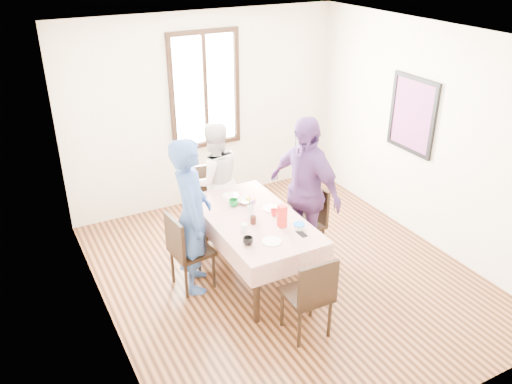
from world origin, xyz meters
TOP-DOWN VIEW (x-y plane):
  - ground at (0.00, 0.00)m, footprint 4.50×4.50m
  - back_wall at (0.00, 2.25)m, footprint 4.00×0.00m
  - right_wall at (2.00, 0.00)m, footprint 0.00×4.50m
  - window_frame at (0.00, 2.23)m, footprint 1.02×0.06m
  - window_pane at (0.00, 2.24)m, footprint 0.90×0.02m
  - art_poster at (1.98, 0.30)m, footprint 0.04×0.76m
  - dining_table at (-0.33, 0.16)m, footprint 0.83×1.59m
  - tablecloth at (-0.33, 0.16)m, footprint 0.95×1.71m
  - chair_left at (-1.03, 0.31)m, footprint 0.46×0.46m
  - chair_right at (0.36, 0.21)m, footprint 0.48×0.48m
  - chair_far at (-0.33, 1.25)m, footprint 0.47×0.47m
  - chair_near at (-0.33, -0.93)m, footprint 0.43×0.43m
  - person_left at (-1.01, 0.31)m, footprint 0.61×0.74m
  - person_far at (-0.33, 1.23)m, footprint 0.77×0.61m
  - person_right at (0.34, 0.21)m, footprint 0.68×1.14m
  - mug_black at (-0.64, -0.31)m, footprint 0.13×0.13m
  - mug_flag at (-0.11, 0.09)m, footprint 0.12×0.12m
  - mug_green at (-0.41, 0.51)m, footprint 0.15×0.15m
  - serving_bowl at (-0.26, 0.52)m, footprint 0.25×0.25m
  - juice_carton at (-0.16, -0.15)m, footprint 0.08×0.08m
  - butter_tub at (-0.03, -0.29)m, footprint 0.11×0.11m
  - jam_jar at (-0.40, 0.04)m, footprint 0.06×0.06m
  - drinking_glass at (-0.57, -0.07)m, footprint 0.07×0.07m
  - smartphone at (-0.06, -0.39)m, footprint 0.07×0.14m
  - flower_vase at (-0.36, 0.18)m, footprint 0.07×0.07m
  - plate_right at (-0.06, 0.25)m, footprint 0.20×0.20m
  - plate_far at (-0.33, 0.76)m, footprint 0.20×0.20m
  - plate_near at (-0.41, -0.38)m, footprint 0.20×0.20m
  - butter_lid at (-0.03, -0.29)m, footprint 0.12×0.12m
  - flower_bunch at (-0.36, 0.18)m, footprint 0.09×0.09m

SIDE VIEW (x-z plane):
  - ground at x=0.00m, z-range 0.00..0.00m
  - dining_table at x=-0.33m, z-range 0.00..0.75m
  - chair_left at x=-1.03m, z-range 0.00..0.91m
  - chair_right at x=0.36m, z-range 0.00..0.91m
  - chair_far at x=-0.33m, z-range 0.00..0.91m
  - chair_near at x=-0.33m, z-range 0.00..0.91m
  - tablecloth at x=-0.33m, z-range 0.75..0.76m
  - smartphone at x=-0.06m, z-range 0.76..0.77m
  - person_far at x=-0.33m, z-range 0.00..1.53m
  - plate_right at x=-0.06m, z-range 0.76..0.77m
  - plate_far at x=-0.33m, z-range 0.76..0.77m
  - plate_near at x=-0.41m, z-range 0.76..0.77m
  - serving_bowl at x=-0.26m, z-range 0.76..0.81m
  - butter_tub at x=-0.03m, z-range 0.76..0.82m
  - mug_flag at x=-0.11m, z-range 0.76..0.84m
  - mug_black at x=-0.64m, z-range 0.76..0.85m
  - mug_green at x=-0.41m, z-range 0.76..0.85m
  - jam_jar at x=-0.40m, z-range 0.76..0.85m
  - drinking_glass at x=-0.57m, z-range 0.76..0.86m
  - butter_lid at x=-0.03m, z-range 0.82..0.83m
  - flower_vase at x=-0.36m, z-range 0.76..0.91m
  - person_left at x=-1.01m, z-range 0.00..1.76m
  - juice_carton at x=-0.16m, z-range 0.76..1.01m
  - person_right at x=0.34m, z-range 0.00..1.81m
  - flower_bunch at x=-0.36m, z-range 0.91..1.01m
  - back_wall at x=0.00m, z-range -0.65..3.35m
  - right_wall at x=2.00m, z-range -0.90..3.60m
  - art_poster at x=1.98m, z-range 1.07..2.03m
  - window_frame at x=0.00m, z-range 0.84..2.46m
  - window_pane at x=0.00m, z-range 0.90..2.40m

